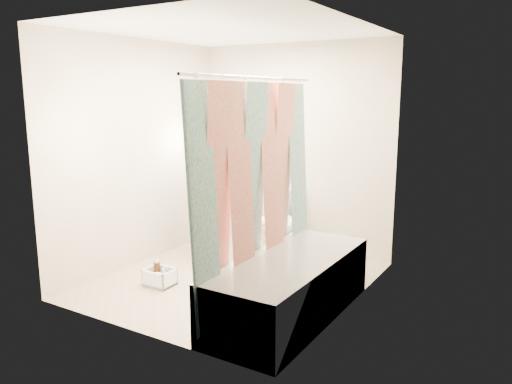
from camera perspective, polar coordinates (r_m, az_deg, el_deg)
The scene contains 14 objects.
floor at distance 5.04m, azimuth -2.61°, elevation -10.08°, with size 2.60×2.60×0.00m, color #9C8E6E.
ceiling at distance 4.74m, azimuth -2.87°, elevation 18.10°, with size 2.40×2.60×0.02m, color white.
wall_back at distance 5.86m, azimuth 4.40°, elevation 4.98°, with size 2.40×0.02×2.40m, color beige.
wall_front at distance 3.75m, azimuth -13.89°, elevation 1.25°, with size 2.40×0.02×2.40m, color beige.
wall_left at distance 5.50m, azimuth -13.19°, elevation 4.32°, with size 0.02×2.60×2.40m, color beige.
wall_right at distance 4.20m, azimuth 10.99°, elevation 2.40°, with size 0.02×2.60×2.40m, color beige.
bathtub at distance 4.20m, azimuth 3.89°, elevation -10.61°, with size 0.70×1.75×0.50m.
curtain_rod at distance 4.07m, azimuth -0.03°, elevation 12.92°, with size 0.02×0.02×1.90m, color silver.
shower_curtain at distance 4.14m, azimuth -0.02°, elevation -0.04°, with size 0.06×1.75×1.80m, color white.
toilet at distance 5.63m, azimuth 2.86°, elevation -3.67°, with size 0.43×0.76×0.78m, color white.
tank_lid at distance 5.49m, azimuth 2.76°, elevation -3.32°, with size 0.48×0.21×0.04m, color white.
tank_internals at distance 5.75m, azimuth 2.63°, elevation 0.51°, with size 0.18×0.10×0.25m.
plumber at distance 5.50m, azimuth -5.28°, elevation 0.17°, with size 0.57×0.38×1.57m, color #0D158B.
cleaning_caddy at distance 4.98m, azimuth -10.88°, elevation -9.62°, with size 0.28×0.22×0.21m.
Camera 1 is at (2.63, -3.90, 1.82)m, focal length 35.00 mm.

